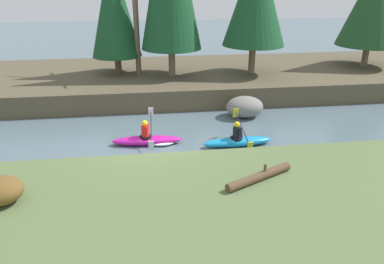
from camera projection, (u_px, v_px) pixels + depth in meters
name	position (u px, v px, depth m)	size (l,w,h in m)	color
ground_plane	(152.00, 157.00, 13.63)	(90.00, 90.00, 0.00)	slate
riverbank_near	(159.00, 234.00, 8.87)	(44.00, 7.01, 0.89)	#5B7042
riverbank_far	(146.00, 80.00, 21.52)	(44.00, 8.40, 1.05)	brown
conifer_tree_left	(114.00, 5.00, 19.58)	(2.68, 2.68, 6.28)	brown
conifer_tree_mid_right	(375.00, 0.00, 21.16)	(3.74, 3.74, 6.33)	#7A664C
bare_tree_mid_upstream	(136.00, 18.00, 19.50)	(3.54, 3.50, 6.42)	brown
kayaker_lead	(238.00, 140.00, 14.45)	(2.78, 2.07, 1.20)	#1993D6
kayaker_middle	(150.00, 140.00, 14.57)	(2.78, 2.07, 1.20)	#C61999
boulder_midstream	(245.00, 107.00, 17.31)	(1.73, 1.35, 0.98)	gray
driftwood_log	(259.00, 176.00, 10.27)	(2.10, 1.21, 0.44)	brown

